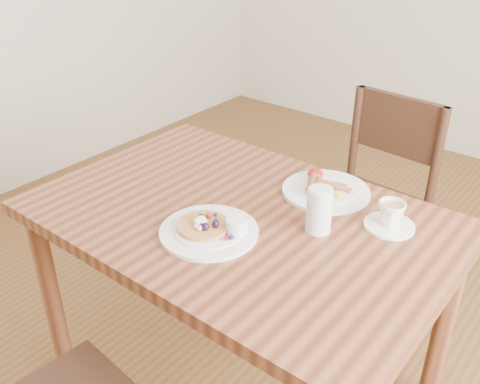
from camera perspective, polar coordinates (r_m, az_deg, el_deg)
The scene contains 6 objects.
dining_table at distance 1.60m, azimuth 0.00°, elevation -5.27°, with size 1.20×0.80×0.75m.
chair_far at distance 2.21m, azimuth 13.92°, elevation -0.49°, with size 0.45×0.45×0.88m.
pancake_plate at distance 1.45m, azimuth -3.13°, elevation -3.99°, with size 0.27×0.27×0.06m.
breakfast_plate at distance 1.67m, azimuth 9.02°, elevation 0.30°, with size 0.27×0.27×0.04m.
teacup_saucer at distance 1.53m, azimuth 15.77°, elevation -2.55°, with size 0.14×0.14×0.08m.
water_glass at distance 1.45m, azimuth 8.44°, elevation -1.93°, with size 0.07×0.07×0.13m, color silver.
Camera 1 is at (0.82, -1.03, 1.56)m, focal length 40.00 mm.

